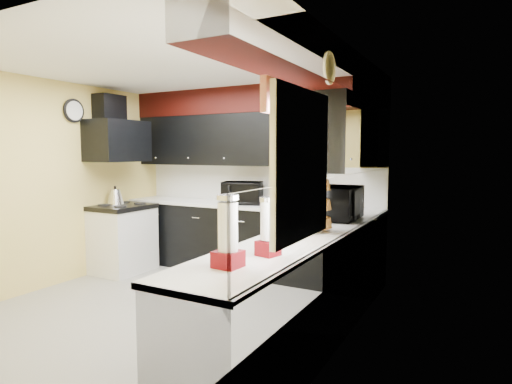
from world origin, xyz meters
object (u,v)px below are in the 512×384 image
toaster_oven (242,193)px  microwave (338,203)px  knife_block (325,201)px  kettle (115,197)px  utensil_crock (317,202)px

toaster_oven → microwave: 1.66m
knife_block → kettle: 2.85m
microwave → utensil_crock: 0.84m
microwave → kettle: (-3.13, -0.04, -0.09)m
kettle → microwave: bearing=0.6°
microwave → utensil_crock: microwave is taller
kettle → toaster_oven: bearing=23.5°
toaster_oven → microwave: microwave is taller
microwave → utensil_crock: size_ratio=3.96×
toaster_oven → kettle: bearing=-175.2°
knife_block → kettle: size_ratio=0.86×
utensil_crock → knife_block: (0.09, 0.04, 0.02)m
utensil_crock → knife_block: bearing=26.2°
toaster_oven → kettle: (-1.61, -0.70, -0.07)m
knife_block → utensil_crock: bearing=-156.1°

